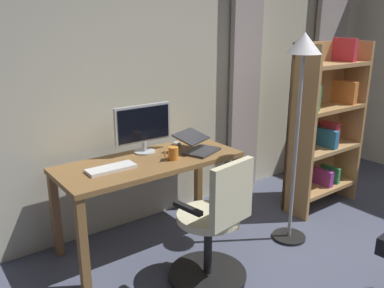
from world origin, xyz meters
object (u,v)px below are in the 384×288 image
object	(u,v)px
floor_lamp	(301,83)
office_chair	(215,228)
desk	(150,171)
laptop	(198,146)
computer_monitor	(143,126)
mug_coffee	(173,153)
computer_keyboard	(111,168)
computer_mouse	(176,143)
bookshelf	(323,126)

from	to	relation	value
floor_lamp	office_chair	bearing A→B (deg)	4.76
desk	laptop	xyz separation A→B (m)	(-0.43, 0.06, 0.15)
computer_monitor	mug_coffee	world-z (taller)	computer_monitor
computer_keyboard	mug_coffee	bearing A→B (deg)	170.11
computer_mouse	computer_keyboard	bearing A→B (deg)	16.11
desk	bookshelf	world-z (taller)	bookshelf
computer_monitor	laptop	world-z (taller)	computer_monitor
computer_monitor	office_chair	bearing A→B (deg)	89.78
desk	office_chair	distance (m)	0.77
laptop	computer_mouse	bearing A→B (deg)	-100.37
computer_monitor	computer_mouse	xyz separation A→B (m)	(-0.33, 0.01, -0.21)
office_chair	computer_monitor	bearing A→B (deg)	81.51
desk	mug_coffee	world-z (taller)	mug_coffee
mug_coffee	floor_lamp	bearing A→B (deg)	145.90
desk	computer_mouse	bearing A→B (deg)	-154.47
office_chair	computer_mouse	size ratio (longest dim) A/B	9.36
computer_monitor	computer_mouse	bearing A→B (deg)	179.01
bookshelf	computer_keyboard	bearing A→B (deg)	-9.36
office_chair	computer_mouse	world-z (taller)	office_chair
mug_coffee	computer_monitor	bearing A→B (deg)	-74.44
computer_monitor	floor_lamp	size ratio (longest dim) A/B	0.30
computer_keyboard	laptop	xyz separation A→B (m)	(-0.78, 0.04, 0.04)
mug_coffee	bookshelf	world-z (taller)	bookshelf
desk	bookshelf	distance (m)	1.78
office_chair	mug_coffee	bearing A→B (deg)	73.71
computer_keyboard	floor_lamp	bearing A→B (deg)	154.03
laptop	floor_lamp	distance (m)	0.97
floor_lamp	desk	bearing A→B (deg)	-34.66
computer_mouse	mug_coffee	xyz separation A→B (m)	(0.24, 0.30, 0.04)
computer_monitor	computer_keyboard	distance (m)	0.51
computer_monitor	computer_keyboard	world-z (taller)	computer_monitor
computer_monitor	mug_coffee	size ratio (longest dim) A/B	4.03
office_chair	mug_coffee	distance (m)	0.72
computer_monitor	floor_lamp	distance (m)	1.30
computer_monitor	bookshelf	distance (m)	1.76
mug_coffee	office_chair	bearing A→B (deg)	81.99
computer_mouse	mug_coffee	size ratio (longest dim) A/B	0.78
office_chair	computer_mouse	bearing A→B (deg)	62.15
computer_monitor	mug_coffee	bearing A→B (deg)	105.56
computer_keyboard	floor_lamp	distance (m)	1.57
laptop	floor_lamp	world-z (taller)	floor_lamp
laptop	bookshelf	xyz separation A→B (m)	(-1.30, 0.30, 0.04)
computer_monitor	bookshelf	bearing A→B (deg)	161.41
computer_keyboard	computer_mouse	xyz separation A→B (m)	(-0.74, -0.21, 0.01)
desk	computer_monitor	size ratio (longest dim) A/B	2.87
floor_lamp	laptop	bearing A→B (deg)	-48.61
computer_keyboard	desk	bearing A→B (deg)	-175.55
computer_keyboard	computer_mouse	size ratio (longest dim) A/B	3.66
mug_coffee	floor_lamp	distance (m)	1.13
office_chair	mug_coffee	size ratio (longest dim) A/B	7.34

